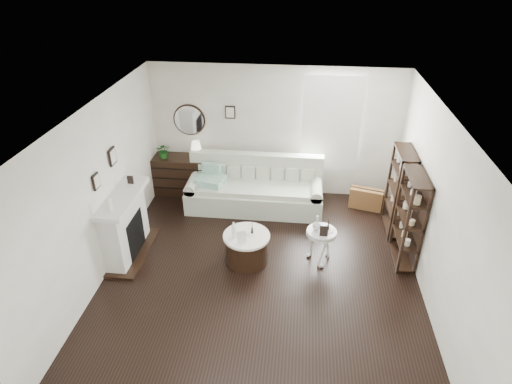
# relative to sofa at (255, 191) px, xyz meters

# --- Properties ---
(room) EXTENTS (5.50, 5.50, 5.50)m
(room) POSITION_rel_sofa_xyz_m (1.07, 0.62, 1.25)
(room) COLOR black
(room) RESTS_ON ground
(fireplace) EXTENTS (0.50, 1.40, 1.84)m
(fireplace) POSITION_rel_sofa_xyz_m (-1.98, -1.78, 0.19)
(fireplace) COLOR silver
(fireplace) RESTS_ON ground
(shelf_unit_far) EXTENTS (0.30, 0.80, 1.60)m
(shelf_unit_far) POSITION_rel_sofa_xyz_m (2.67, -0.53, 0.46)
(shelf_unit_far) COLOR black
(shelf_unit_far) RESTS_ON ground
(shelf_unit_near) EXTENTS (0.30, 0.80, 1.60)m
(shelf_unit_near) POSITION_rel_sofa_xyz_m (2.67, -1.43, 0.46)
(shelf_unit_near) COLOR black
(shelf_unit_near) RESTS_ON ground
(sofa) EXTENTS (2.68, 0.93, 1.04)m
(sofa) POSITION_rel_sofa_xyz_m (0.00, 0.00, 0.00)
(sofa) COLOR beige
(sofa) RESTS_ON ground
(quilt) EXTENTS (0.63, 0.56, 0.14)m
(quilt) POSITION_rel_sofa_xyz_m (-0.88, -0.13, 0.26)
(quilt) COLOR #2A9C6F
(quilt) RESTS_ON sofa
(suitcase) EXTENTS (0.68, 0.37, 0.43)m
(suitcase) POSITION_rel_sofa_xyz_m (2.23, 0.15, -0.13)
(suitcase) COLOR brown
(suitcase) RESTS_ON ground
(dresser) EXTENTS (1.23, 0.53, 0.82)m
(dresser) POSITION_rel_sofa_xyz_m (-1.61, 0.39, 0.07)
(dresser) COLOR black
(dresser) RESTS_ON ground
(table_lamp) EXTENTS (0.25, 0.25, 0.37)m
(table_lamp) POSITION_rel_sofa_xyz_m (-1.25, 0.39, 0.66)
(table_lamp) COLOR white
(table_lamp) RESTS_ON dresser
(potted_plant) EXTENTS (0.34, 0.31, 0.32)m
(potted_plant) POSITION_rel_sofa_xyz_m (-1.92, 0.34, 0.64)
(potted_plant) COLOR #185117
(potted_plant) RESTS_ON dresser
(drum_table) EXTENTS (0.77, 0.77, 0.54)m
(drum_table) POSITION_rel_sofa_xyz_m (0.06, -1.78, -0.07)
(drum_table) COLOR black
(drum_table) RESTS_ON ground
(pedestal_table) EXTENTS (0.50, 0.50, 0.60)m
(pedestal_table) POSITION_rel_sofa_xyz_m (1.28, -1.62, 0.21)
(pedestal_table) COLOR silver
(pedestal_table) RESTS_ON ground
(eiffel_drum) EXTENTS (0.11, 0.11, 0.18)m
(eiffel_drum) POSITION_rel_sofa_xyz_m (0.15, -1.72, 0.28)
(eiffel_drum) COLOR black
(eiffel_drum) RESTS_ON drum_table
(bottle_drum) EXTENTS (0.07, 0.07, 0.29)m
(bottle_drum) POSITION_rel_sofa_xyz_m (-0.13, -1.86, 0.34)
(bottle_drum) COLOR silver
(bottle_drum) RESTS_ON drum_table
(card_frame_drum) EXTENTS (0.16, 0.09, 0.20)m
(card_frame_drum) POSITION_rel_sofa_xyz_m (0.01, -1.97, 0.29)
(card_frame_drum) COLOR silver
(card_frame_drum) RESTS_ON drum_table
(eiffel_ped) EXTENTS (0.13, 0.13, 0.19)m
(eiffel_ped) POSITION_rel_sofa_xyz_m (1.38, -1.58, 0.35)
(eiffel_ped) COLOR black
(eiffel_ped) RESTS_ON pedestal_table
(flask_ped) EXTENTS (0.14, 0.14, 0.26)m
(flask_ped) POSITION_rel_sofa_xyz_m (1.19, -1.59, 0.39)
(flask_ped) COLOR silver
(flask_ped) RESTS_ON pedestal_table
(card_frame_ped) EXTENTS (0.13, 0.06, 0.17)m
(card_frame_ped) POSITION_rel_sofa_xyz_m (1.30, -1.75, 0.35)
(card_frame_ped) COLOR black
(card_frame_ped) RESTS_ON pedestal_table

